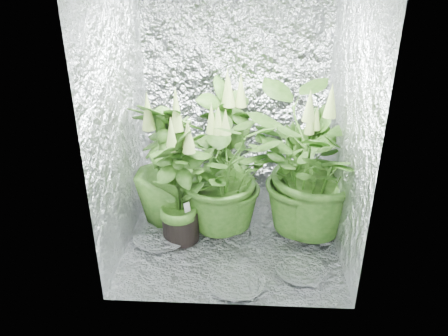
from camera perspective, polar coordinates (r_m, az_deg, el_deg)
ground at (r=3.54m, az=1.03°, el=-8.48°), size 1.60×1.60×0.00m
walls at (r=3.09m, az=1.17°, el=7.05°), size 1.62×1.62×2.00m
plant_a at (r=3.36m, az=0.05°, el=-0.52°), size 0.94×0.94×1.05m
plant_b at (r=3.86m, az=0.34°, el=3.47°), size 0.78×0.78×1.16m
plant_c at (r=3.69m, az=10.38°, el=0.64°), size 0.62×0.62×0.98m
plant_d at (r=3.46m, az=-7.23°, el=0.31°), size 0.72×0.72×1.13m
plant_e at (r=3.31m, az=11.16°, el=0.14°), size 1.12×1.12×1.22m
plant_f at (r=3.25m, az=-5.93°, el=-2.43°), size 0.68×0.68×1.02m
circulation_fan at (r=3.71m, az=10.46°, el=-4.42°), size 0.15×0.32×0.36m
plant_label at (r=3.30m, az=-4.84°, el=-5.19°), size 0.05×0.05×0.08m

